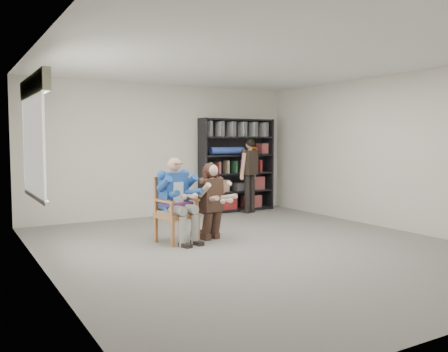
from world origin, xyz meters
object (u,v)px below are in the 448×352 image
kneeling_woman (212,202)px  standing_man (250,176)px  bookshelf (237,165)px  armchair (177,210)px  seated_man (177,200)px

kneeling_woman → standing_man: standing_man is taller
kneeling_woman → bookshelf: bookshelf is taller
armchair → kneeling_woman: 0.60m
bookshelf → standing_man: bearing=-76.3°
seated_man → bookshelf: bookshelf is taller
seated_man → kneeling_woman: 0.60m
kneeling_woman → standing_man: 2.97m
armchair → seated_man: seated_man is taller
kneeling_woman → standing_man: (2.10, 2.09, 0.20)m
armchair → bookshelf: bookshelf is taller
standing_man → armchair: bearing=-163.6°
kneeling_woman → bookshelf: (2.01, 2.49, 0.43)m
armchair → seated_man: bearing=168.7°
armchair → bookshelf: bearing=31.2°
armchair → standing_man: size_ratio=0.64×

